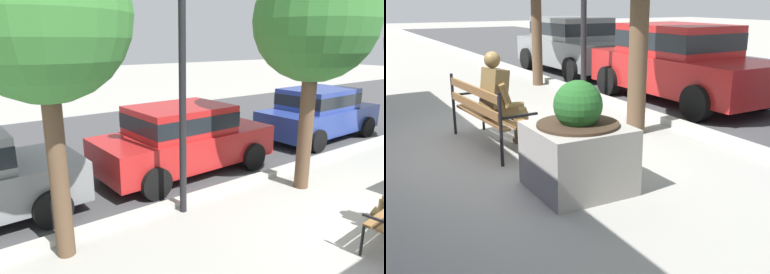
# 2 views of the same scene
# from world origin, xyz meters

# --- Properties ---
(street_surface) EXTENTS (60.00, 9.00, 0.01)m
(street_surface) POSITION_xyz_m (0.00, 7.50, 0.00)
(street_surface) COLOR #424244
(street_surface) RESTS_ON ground
(curb_stone) EXTENTS (60.00, 0.20, 0.12)m
(curb_stone) POSITION_xyz_m (0.00, 2.90, 0.06)
(curb_stone) COLOR #B2AFA8
(curb_stone) RESTS_ON ground
(street_tree_near_bench) EXTENTS (2.17, 2.17, 4.33)m
(street_tree_near_bench) POSITION_xyz_m (-4.33, 2.54, 3.21)
(street_tree_near_bench) COLOR brown
(street_tree_near_bench) RESTS_ON ground
(street_tree_down_street) EXTENTS (2.28, 2.28, 4.44)m
(street_tree_down_street) POSITION_xyz_m (0.36, 2.11, 3.27)
(street_tree_down_street) COLOR brown
(street_tree_down_street) RESTS_ON ground
(parked_car_red) EXTENTS (4.14, 2.01, 1.56)m
(parked_car_red) POSITION_xyz_m (-1.12, 4.25, 0.84)
(parked_car_red) COLOR #B21E1E
(parked_car_red) RESTS_ON ground
(parked_car_blue) EXTENTS (4.14, 2.01, 1.56)m
(parked_car_blue) POSITION_xyz_m (3.92, 4.25, 0.84)
(parked_car_blue) COLOR navy
(parked_car_blue) RESTS_ON ground
(lamp_post) EXTENTS (0.32, 0.32, 3.90)m
(lamp_post) POSITION_xyz_m (-2.24, 2.65, 2.55)
(lamp_post) COLOR black
(lamp_post) RESTS_ON ground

